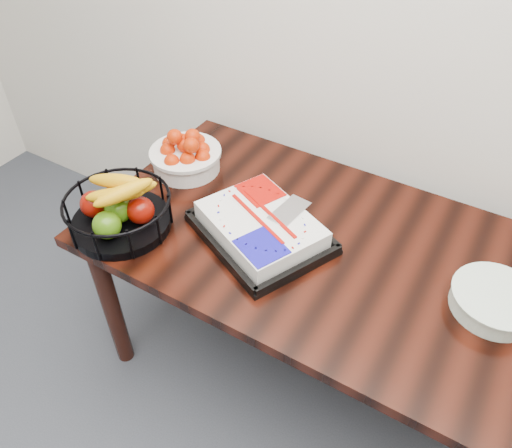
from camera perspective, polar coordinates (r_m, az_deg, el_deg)
The scene contains 5 objects.
table at distance 1.73m, azimuth 10.60°, elevation -5.36°, with size 1.80×0.90×0.75m.
cake_tray at distance 1.67m, azimuth 0.54°, elevation -0.37°, with size 0.55×0.50×0.09m.
tangerine_bowl at distance 1.97m, azimuth -8.07°, elevation 8.07°, with size 0.28×0.28×0.18m.
fruit_basket at distance 1.74m, azimuth -15.45°, elevation 1.64°, with size 0.36×0.36×0.19m.
plate_stack at distance 1.62m, azimuth 25.61°, elevation -7.95°, with size 0.26×0.26×0.06m.
Camera 1 is at (0.32, 0.86, 1.92)m, focal length 35.00 mm.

